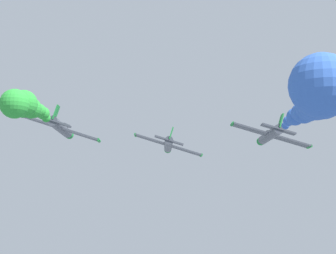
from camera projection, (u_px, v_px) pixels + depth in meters
name	position (u px, v px, depth m)	size (l,w,h in m)	color
airplane_lead	(168.00, 145.00, 68.60)	(9.24, 10.35, 3.39)	#474C56
airplane_left_inner	(61.00, 128.00, 57.20)	(9.22, 10.35, 3.42)	#474C56
smoke_trail_left_inner	(26.00, 106.00, 40.95)	(2.40, 14.36, 3.07)	green
airplane_right_inner	(270.00, 135.00, 59.17)	(9.27, 10.35, 3.34)	#474C56
smoke_trail_right_inner	(316.00, 97.00, 32.85)	(6.53, 27.44, 4.48)	blue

